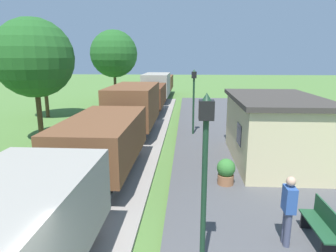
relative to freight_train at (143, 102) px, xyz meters
The scene contains 10 objects.
freight_train is the anchor object (origin of this frame).
station_hut 10.87m from the freight_train, 51.26° to the right, with size 3.50×5.80×2.78m.
bench_near_hut 15.69m from the freight_train, 65.86° to the right, with size 0.42×1.50×0.91m.
person_waiting 15.46m from the freight_train, 69.02° to the right, with size 0.24×0.38×1.71m.
potted_planter 11.97m from the freight_train, 67.63° to the right, with size 0.64×0.64×0.92m.
lamp_post_near 15.87m from the freight_train, 77.13° to the right, with size 0.28×0.28×3.70m.
lamp_post_far 5.52m from the freight_train, 48.97° to the right, with size 0.28×0.28×3.70m.
tree_trackside_far 7.87m from the freight_train, 132.36° to the right, with size 4.15×4.15×6.62m.
tree_field_left 8.31m from the freight_train, 169.65° to the left, with size 4.23×4.23×6.24m.
tree_field_distant 11.03m from the freight_train, 114.23° to the left, with size 4.73×4.73×7.31m.
Camera 1 is at (0.77, -2.62, 4.57)m, focal length 31.77 mm.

